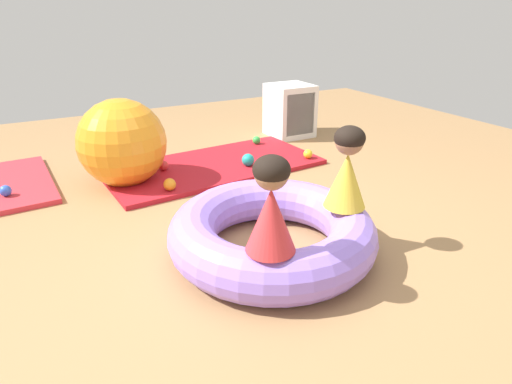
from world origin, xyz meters
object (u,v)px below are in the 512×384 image
(child_in_yellow, at_px, (347,168))
(play_ball_yellow, at_px, (308,154))
(play_ball_green, at_px, (256,140))
(play_ball_blue, at_px, (5,191))
(child_in_red, at_px, (271,206))
(storage_cube, at_px, (291,111))
(play_ball_red, at_px, (163,165))
(play_ball_teal, at_px, (248,160))
(exercise_ball_large, at_px, (122,143))
(play_ball_orange, at_px, (170,184))
(inflatable_cushion, at_px, (272,232))

(child_in_yellow, distance_m, play_ball_yellow, 1.59)
(play_ball_green, relative_size, play_ball_blue, 0.96)
(child_in_red, distance_m, storage_cube, 2.93)
(storage_cube, bearing_deg, play_ball_red, -162.33)
(play_ball_green, bearing_deg, play_ball_yellow, -71.28)
(play_ball_teal, bearing_deg, storage_cube, 39.48)
(exercise_ball_large, bearing_deg, play_ball_teal, -9.91)
(play_ball_green, height_order, play_ball_yellow, play_ball_yellow)
(play_ball_orange, relative_size, play_ball_yellow, 1.13)
(exercise_ball_large, bearing_deg, play_ball_blue, 174.62)
(play_ball_teal, xyz_separation_m, play_ball_blue, (-1.89, 0.26, -0.01))
(child_in_red, relative_size, play_ball_blue, 5.64)
(inflatable_cushion, relative_size, play_ball_green, 14.96)
(play_ball_orange, xyz_separation_m, play_ball_blue, (-1.11, 0.47, -0.01))
(child_in_red, xyz_separation_m, play_ball_green, (1.10, 2.21, -0.43))
(play_ball_orange, height_order, play_ball_teal, play_ball_teal)
(child_in_red, height_order, play_ball_yellow, child_in_red)
(child_in_red, xyz_separation_m, play_ball_orange, (-0.05, 1.46, -0.42))
(play_ball_green, bearing_deg, storage_cube, 21.46)
(play_ball_orange, bearing_deg, inflatable_cushion, -76.21)
(child_in_yellow, distance_m, play_ball_green, 2.08)
(play_ball_red, relative_size, storage_cube, 0.15)
(inflatable_cushion, xyz_separation_m, play_ball_yellow, (1.09, 1.23, -0.06))
(play_ball_red, height_order, play_ball_teal, play_ball_teal)
(play_ball_green, bearing_deg, child_in_red, -116.45)
(play_ball_green, xyz_separation_m, exercise_ball_large, (-1.39, -0.36, 0.27))
(child_in_yellow, distance_m, play_ball_blue, 2.50)
(play_ball_red, relative_size, play_ball_yellow, 1.03)
(play_ball_red, bearing_deg, inflatable_cushion, -83.24)
(play_ball_green, height_order, play_ball_blue, play_ball_blue)
(play_ball_orange, relative_size, play_ball_red, 1.10)
(play_ball_yellow, relative_size, play_ball_teal, 0.77)
(child_in_yellow, height_order, play_ball_teal, child_in_yellow)
(play_ball_red, xyz_separation_m, play_ball_teal, (0.69, -0.24, 0.01))
(child_in_yellow, bearing_deg, play_ball_red, 3.55)
(child_in_red, bearing_deg, play_ball_yellow, 175.70)
(play_ball_orange, height_order, exercise_ball_large, exercise_ball_large)
(child_in_yellow, distance_m, play_ball_red, 1.83)
(child_in_yellow, relative_size, storage_cube, 0.85)
(play_ball_red, bearing_deg, child_in_red, -91.10)
(child_in_yellow, relative_size, play_ball_blue, 5.65)
(play_ball_yellow, xyz_separation_m, play_ball_teal, (-0.58, 0.08, 0.01))
(storage_cube, bearing_deg, play_ball_yellow, -111.68)
(play_ball_green, height_order, play_ball_teal, play_ball_teal)
(inflatable_cushion, bearing_deg, play_ball_green, 64.55)
(play_ball_orange, height_order, play_ball_yellow, play_ball_orange)
(play_ball_blue, distance_m, storage_cube, 2.85)
(play_ball_orange, bearing_deg, play_ball_red, 79.06)
(exercise_ball_large, distance_m, storage_cube, 2.02)
(inflatable_cushion, bearing_deg, storage_cube, 55.42)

